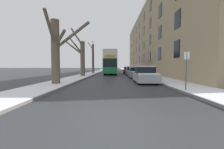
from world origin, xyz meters
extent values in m
plane|color=#303335|center=(0.00, 0.00, 0.00)|extent=(320.00, 320.00, 0.00)
cube|color=slate|center=(-5.06, 53.00, 0.07)|extent=(2.65, 130.00, 0.13)
cube|color=white|center=(-5.06, 53.00, 0.15)|extent=(2.63, 130.00, 0.03)
cube|color=slate|center=(5.06, 53.00, 0.07)|extent=(2.65, 130.00, 0.13)
cube|color=white|center=(5.06, 53.00, 0.15)|extent=(2.63, 130.00, 0.03)
cube|color=tan|center=(10.88, 32.98, 7.63)|extent=(9.00, 54.63, 15.26)
cube|color=black|center=(6.35, 11.94, 3.36)|extent=(0.08, 1.40, 1.80)
cube|color=black|center=(6.35, 17.95, 3.36)|extent=(0.08, 1.40, 1.80)
cube|color=black|center=(6.35, 23.96, 3.36)|extent=(0.08, 1.40, 1.80)
cube|color=black|center=(6.35, 29.97, 3.36)|extent=(0.08, 1.40, 1.80)
cube|color=black|center=(6.35, 35.98, 3.36)|extent=(0.08, 1.40, 1.80)
cube|color=black|center=(6.35, 41.99, 3.36)|extent=(0.08, 1.40, 1.80)
cube|color=black|center=(6.35, 48.00, 3.36)|extent=(0.08, 1.40, 1.80)
cube|color=black|center=(6.35, 54.01, 3.36)|extent=(0.08, 1.40, 1.80)
cube|color=black|center=(6.35, 11.94, 6.41)|extent=(0.08, 1.40, 1.80)
cube|color=black|center=(6.35, 17.95, 6.41)|extent=(0.08, 1.40, 1.80)
cube|color=black|center=(6.35, 23.96, 6.41)|extent=(0.08, 1.40, 1.80)
cube|color=black|center=(6.35, 29.97, 6.41)|extent=(0.08, 1.40, 1.80)
cube|color=black|center=(6.35, 35.98, 6.41)|extent=(0.08, 1.40, 1.80)
cube|color=black|center=(6.35, 41.99, 6.41)|extent=(0.08, 1.40, 1.80)
cube|color=black|center=(6.35, 48.00, 6.41)|extent=(0.08, 1.40, 1.80)
cube|color=black|center=(6.35, 54.01, 6.41)|extent=(0.08, 1.40, 1.80)
cube|color=black|center=(6.35, 17.95, 9.46)|extent=(0.08, 1.40, 1.80)
cube|color=black|center=(6.35, 23.96, 9.46)|extent=(0.08, 1.40, 1.80)
cube|color=black|center=(6.35, 29.97, 9.46)|extent=(0.08, 1.40, 1.80)
cube|color=black|center=(6.35, 35.98, 9.46)|extent=(0.08, 1.40, 1.80)
cube|color=black|center=(6.35, 41.99, 9.46)|extent=(0.08, 1.40, 1.80)
cube|color=black|center=(6.35, 48.00, 9.46)|extent=(0.08, 1.40, 1.80)
cube|color=black|center=(6.35, 54.01, 9.46)|extent=(0.08, 1.40, 1.80)
cube|color=black|center=(6.35, 23.96, 12.51)|extent=(0.08, 1.40, 1.80)
cube|color=black|center=(6.35, 29.97, 12.51)|extent=(0.08, 1.40, 1.80)
cube|color=black|center=(6.35, 35.98, 12.51)|extent=(0.08, 1.40, 1.80)
cube|color=black|center=(6.35, 41.99, 12.51)|extent=(0.08, 1.40, 1.80)
cube|color=black|center=(6.35, 48.00, 12.51)|extent=(0.08, 1.40, 1.80)
cube|color=black|center=(6.35, 54.01, 12.51)|extent=(0.08, 1.40, 1.80)
cube|color=beige|center=(6.34, 32.98, 14.74)|extent=(0.12, 53.54, 0.44)
cylinder|color=brown|center=(-4.90, 8.08, 2.62)|extent=(0.66, 0.66, 5.24)
cylinder|color=brown|center=(-4.38, 7.68, 3.67)|extent=(1.30, 1.07, 1.29)
cylinder|color=brown|center=(-4.81, 7.02, 4.24)|extent=(0.41, 2.31, 2.30)
cylinder|color=brown|center=(-3.52, 8.01, 3.99)|extent=(2.91, 0.39, 2.22)
cylinder|color=brown|center=(-5.34, 8.79, 3.95)|extent=(1.17, 1.67, 1.77)
cylinder|color=brown|center=(-4.86, 18.17, 2.60)|extent=(0.65, 0.65, 5.20)
cylinder|color=brown|center=(-5.47, 17.49, 5.68)|extent=(1.51, 1.64, 2.33)
cylinder|color=brown|center=(-5.89, 18.24, 4.64)|extent=(2.26, 0.38, 2.75)
cylinder|color=brown|center=(-6.15, 18.10, 4.30)|extent=(2.74, 0.38, 2.25)
cylinder|color=brown|center=(-4.75, 28.21, 3.12)|extent=(0.49, 0.49, 6.25)
cylinder|color=brown|center=(-5.41, 29.00, 6.03)|extent=(1.50, 1.78, 1.89)
cylinder|color=brown|center=(-4.88, 29.47, 4.58)|extent=(0.43, 2.63, 2.10)
cylinder|color=brown|center=(-4.82, 28.66, 6.42)|extent=(0.31, 1.07, 1.56)
cube|color=#1E7A47|center=(-0.90, 26.38, 1.62)|extent=(2.47, 11.04, 2.56)
cube|color=silver|center=(-0.90, 26.38, 3.62)|extent=(2.42, 10.81, 1.43)
cube|color=beige|center=(-0.90, 26.38, 4.39)|extent=(2.42, 10.81, 0.12)
cube|color=black|center=(-0.90, 26.38, 2.11)|extent=(2.50, 9.71, 1.33)
cube|color=black|center=(-0.90, 26.38, 3.69)|extent=(2.50, 9.71, 1.09)
cube|color=black|center=(-0.90, 20.88, 2.11)|extent=(2.22, 0.06, 1.40)
cube|color=orange|center=(-0.90, 20.87, 3.26)|extent=(1.73, 0.05, 0.32)
cylinder|color=black|center=(-1.96, 23.07, 0.49)|extent=(0.30, 0.99, 0.99)
cylinder|color=black|center=(0.17, 23.07, 0.49)|extent=(0.30, 0.99, 0.99)
cylinder|color=black|center=(-1.96, 29.47, 0.49)|extent=(0.30, 0.99, 0.99)
cylinder|color=black|center=(0.17, 29.47, 0.49)|extent=(0.30, 0.99, 0.99)
cube|color=#9EA3AD|center=(2.67, 9.94, 0.52)|extent=(1.80, 3.98, 0.71)
cube|color=black|center=(2.67, 10.10, 1.18)|extent=(1.55, 1.99, 0.61)
cube|color=white|center=(2.67, 10.10, 1.54)|extent=(1.52, 1.89, 0.10)
cube|color=white|center=(2.67, 8.53, 0.91)|extent=(1.62, 1.04, 0.08)
cylinder|color=black|center=(1.88, 8.75, 0.32)|extent=(0.20, 0.64, 0.64)
cylinder|color=black|center=(3.46, 8.75, 0.32)|extent=(0.20, 0.64, 0.64)
cylinder|color=black|center=(1.88, 11.14, 0.32)|extent=(0.20, 0.64, 0.64)
cylinder|color=black|center=(3.46, 11.14, 0.32)|extent=(0.20, 0.64, 0.64)
cube|color=slate|center=(2.67, 16.03, 0.53)|extent=(1.78, 4.41, 0.71)
cube|color=black|center=(2.67, 16.21, 1.15)|extent=(1.53, 2.20, 0.53)
cube|color=white|center=(2.67, 16.21, 1.45)|extent=(1.49, 2.09, 0.06)
cube|color=white|center=(2.67, 14.47, 0.91)|extent=(1.60, 1.15, 0.05)
cylinder|color=black|center=(1.89, 14.71, 0.32)|extent=(0.20, 0.65, 0.65)
cylinder|color=black|center=(3.45, 14.71, 0.32)|extent=(0.20, 0.65, 0.65)
cylinder|color=black|center=(1.89, 17.35, 0.32)|extent=(0.20, 0.65, 0.65)
cylinder|color=black|center=(3.45, 17.35, 0.32)|extent=(0.20, 0.65, 0.65)
cube|color=slate|center=(2.67, 21.59, 0.52)|extent=(1.70, 4.17, 0.69)
cube|color=black|center=(2.67, 21.76, 1.17)|extent=(1.46, 2.09, 0.62)
cube|color=white|center=(2.67, 21.76, 1.52)|extent=(1.43, 1.98, 0.07)
cube|color=white|center=(2.67, 20.11, 0.89)|extent=(1.53, 1.09, 0.05)
cylinder|color=black|center=(1.93, 20.34, 0.34)|extent=(0.20, 0.68, 0.68)
cylinder|color=black|center=(3.41, 20.34, 0.34)|extent=(0.20, 0.68, 0.68)
cylinder|color=black|center=(1.93, 22.84, 0.34)|extent=(0.20, 0.68, 0.68)
cylinder|color=black|center=(3.41, 22.84, 0.34)|extent=(0.20, 0.68, 0.68)
cube|color=maroon|center=(2.67, 27.64, 0.53)|extent=(1.82, 4.04, 0.72)
cube|color=black|center=(2.67, 27.80, 1.16)|extent=(1.56, 2.02, 0.54)
cube|color=white|center=(2.67, 27.80, 1.45)|extent=(1.53, 1.92, 0.05)
cube|color=white|center=(2.67, 26.20, 0.91)|extent=(1.64, 1.05, 0.04)
cylinder|color=black|center=(1.87, 26.43, 0.34)|extent=(0.20, 0.68, 0.68)
cylinder|color=black|center=(3.47, 26.43, 0.34)|extent=(0.20, 0.68, 0.68)
cylinder|color=black|center=(1.87, 28.85, 0.34)|extent=(0.20, 0.68, 0.68)
cylinder|color=black|center=(3.47, 28.85, 0.34)|extent=(0.20, 0.68, 0.68)
cube|color=white|center=(-2.36, 46.00, 1.31)|extent=(1.97, 5.30, 2.18)
cube|color=black|center=(-2.36, 43.38, 1.82)|extent=(1.73, 0.06, 0.96)
cylinder|color=black|center=(-3.22, 44.31, 0.34)|extent=(0.22, 0.68, 0.68)
cylinder|color=black|center=(-1.50, 44.31, 0.34)|extent=(0.22, 0.68, 0.68)
cylinder|color=black|center=(-3.22, 47.70, 0.34)|extent=(0.22, 0.68, 0.68)
cylinder|color=black|center=(-1.50, 47.70, 0.34)|extent=(0.22, 0.68, 0.68)
cylinder|color=#4C4742|center=(-4.98, 19.15, 0.40)|extent=(0.18, 0.18, 0.80)
cylinder|color=#4C4742|center=(-5.00, 18.98, 0.40)|extent=(0.18, 0.18, 0.80)
cylinder|color=navy|center=(-4.99, 19.06, 1.14)|extent=(0.37, 0.37, 0.70)
sphere|color=beige|center=(-4.99, 19.06, 1.60)|extent=(0.22, 0.22, 0.22)
cylinder|color=#4C4F54|center=(4.03, 4.89, 1.20)|extent=(0.07, 0.07, 2.41)
cube|color=silver|center=(4.03, 4.87, 2.16)|extent=(0.32, 0.02, 0.44)
camera|label=1|loc=(-0.17, -3.91, 1.53)|focal=24.00mm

